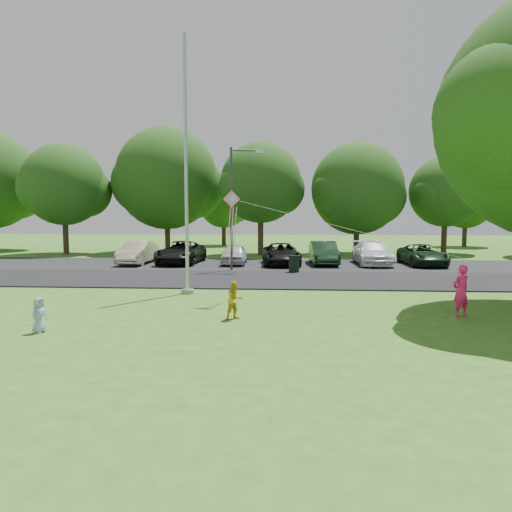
# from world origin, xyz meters

# --- Properties ---
(ground) EXTENTS (120.00, 120.00, 0.00)m
(ground) POSITION_xyz_m (0.00, 0.00, 0.00)
(ground) COLOR #33671B
(ground) RESTS_ON ground
(park_road) EXTENTS (60.00, 6.00, 0.06)m
(park_road) POSITION_xyz_m (0.00, 9.00, 0.03)
(park_road) COLOR black
(park_road) RESTS_ON ground
(parking_strip) EXTENTS (42.00, 7.00, 0.06)m
(parking_strip) POSITION_xyz_m (0.00, 15.50, 0.03)
(parking_strip) COLOR black
(parking_strip) RESTS_ON ground
(flagpole) EXTENTS (0.50, 0.50, 10.00)m
(flagpole) POSITION_xyz_m (-3.50, 5.00, 4.17)
(flagpole) COLOR #B7BABF
(flagpole) RESTS_ON ground
(street_lamp) EXTENTS (1.91, 0.39, 6.80)m
(street_lamp) POSITION_xyz_m (-2.35, 12.45, 4.09)
(street_lamp) COLOR #3F3F44
(street_lamp) RESTS_ON ground
(trash_can) EXTENTS (0.60, 0.60, 0.95)m
(trash_can) POSITION_xyz_m (0.84, 11.70, 0.48)
(trash_can) COLOR black
(trash_can) RESTS_ON ground
(tree_row) EXTENTS (64.35, 11.94, 10.88)m
(tree_row) POSITION_xyz_m (1.59, 24.23, 5.71)
(tree_row) COLOR #332316
(tree_row) RESTS_ON ground
(horizon_trees) EXTENTS (77.46, 7.20, 7.02)m
(horizon_trees) POSITION_xyz_m (4.06, 33.88, 4.30)
(horizon_trees) COLOR #332316
(horizon_trees) RESTS_ON ground
(parked_cars) EXTENTS (19.51, 5.36, 1.43)m
(parked_cars) POSITION_xyz_m (0.14, 15.54, 0.74)
(parked_cars) COLOR #C6B793
(parked_cars) RESTS_ON ground
(woman) EXTENTS (0.69, 0.60, 1.60)m
(woman) POSITION_xyz_m (5.70, 1.35, 0.80)
(woman) COLOR #FF216E
(woman) RESTS_ON ground
(child_yellow) EXTENTS (0.71, 0.68, 1.15)m
(child_yellow) POSITION_xyz_m (-1.12, 0.62, 0.58)
(child_yellow) COLOR gold
(child_yellow) RESTS_ON ground
(child_blue) EXTENTS (0.39, 0.52, 0.95)m
(child_blue) POSITION_xyz_m (-6.12, -1.27, 0.47)
(child_blue) COLOR #8BA5D5
(child_blue) RESTS_ON ground
(kite) EXTENTS (7.52, 2.12, 2.60)m
(kite) POSITION_xyz_m (-1.31, 3.15, 3.19)
(kite) COLOR pink
(kite) RESTS_ON ground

